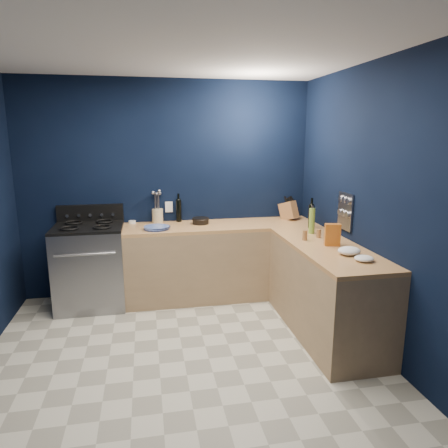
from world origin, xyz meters
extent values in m
cube|color=beige|center=(0.00, 0.00, -0.01)|extent=(3.50, 3.50, 0.02)
cube|color=silver|center=(0.00, 0.00, 2.61)|extent=(3.50, 3.50, 0.02)
cube|color=black|center=(0.00, 1.76, 1.30)|extent=(3.50, 0.02, 2.60)
cube|color=black|center=(1.76, 0.00, 1.30)|extent=(0.02, 3.50, 2.60)
cube|color=black|center=(0.00, -1.76, 1.30)|extent=(3.50, 0.02, 2.60)
cube|color=#9B7C58|center=(0.60, 1.44, 0.43)|extent=(2.30, 0.63, 0.86)
cube|color=#936136|center=(0.60, 1.44, 0.88)|extent=(2.30, 0.63, 0.04)
cube|color=#9B7C58|center=(1.44, 0.29, 0.43)|extent=(0.63, 1.67, 0.86)
cube|color=#936136|center=(1.44, 0.29, 0.88)|extent=(0.63, 1.67, 0.04)
cube|color=gray|center=(-0.93, 1.42, 0.46)|extent=(0.76, 0.66, 0.92)
cube|color=black|center=(-0.93, 1.10, 0.45)|extent=(0.59, 0.02, 0.42)
cube|color=black|center=(-0.93, 1.42, 0.94)|extent=(0.76, 0.66, 0.03)
cube|color=black|center=(-0.93, 1.72, 1.04)|extent=(0.76, 0.06, 0.20)
cube|color=gray|center=(1.74, 0.55, 1.18)|extent=(0.02, 0.28, 0.38)
cube|color=white|center=(0.00, 1.74, 1.08)|extent=(0.09, 0.02, 0.13)
cylinder|color=#2E478E|center=(-0.17, 1.32, 0.92)|extent=(0.37, 0.37, 0.04)
cylinder|color=white|center=(-0.45, 1.69, 0.92)|extent=(0.11, 0.11, 0.03)
cylinder|color=beige|center=(-0.14, 1.68, 0.98)|extent=(0.16, 0.16, 0.17)
cylinder|color=black|center=(0.12, 1.69, 1.03)|extent=(0.09, 0.09, 0.27)
cylinder|color=black|center=(0.36, 1.51, 0.94)|extent=(0.20, 0.20, 0.07)
cube|color=#93653C|center=(1.49, 1.56, 1.01)|extent=(0.24, 0.28, 0.27)
cylinder|color=black|center=(1.58, 1.06, 1.03)|extent=(0.08, 0.08, 0.27)
cylinder|color=olive|center=(1.48, 0.80, 1.04)|extent=(0.08, 0.08, 0.28)
cylinder|color=olive|center=(1.30, 0.54, 0.95)|extent=(0.05, 0.05, 0.10)
cylinder|color=olive|center=(1.48, 0.61, 0.95)|extent=(0.06, 0.06, 0.09)
cube|color=#A2080B|center=(1.48, 0.29, 1.01)|extent=(0.16, 0.10, 0.21)
ellipsoid|color=white|center=(1.49, -0.02, 0.94)|extent=(0.22, 0.19, 0.07)
ellipsoid|color=white|center=(1.52, -0.23, 0.92)|extent=(0.18, 0.17, 0.05)
camera|label=1|loc=(-0.27, -3.25, 1.95)|focal=32.67mm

